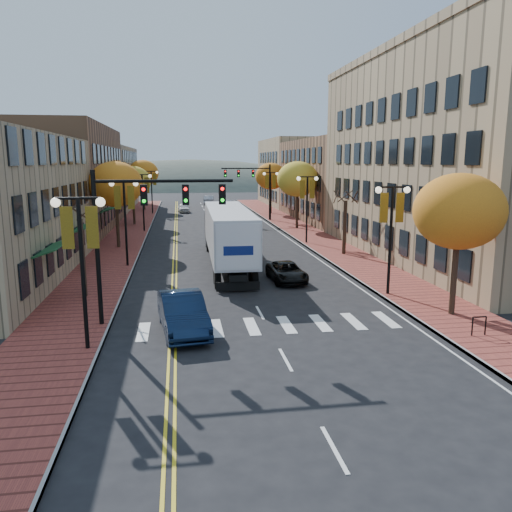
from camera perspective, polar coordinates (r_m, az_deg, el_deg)
name	(u,v)px	position (r m, az deg, el deg)	size (l,w,h in m)	color
ground	(275,341)	(21.01, 2.23, -9.70)	(200.00, 200.00, 0.00)	black
sidewalk_left	(128,234)	(52.59, -14.38, 2.48)	(4.00, 85.00, 0.15)	brown
sidewalk_right	(300,230)	(53.87, 5.06, 2.97)	(4.00, 85.00, 0.15)	brown
building_left_mid	(51,179)	(56.90, -22.42, 8.11)	(12.00, 24.00, 11.00)	brown
building_left_far	(91,179)	(81.44, -18.30, 8.40)	(12.00, 26.00, 9.50)	#9E8966
building_right_near	(476,159)	(41.77, 23.88, 10.08)	(15.00, 28.00, 15.00)	#997F5B
building_right_mid	(356,180)	(65.29, 11.33, 8.50)	(15.00, 24.00, 10.00)	brown
building_right_far	(311,172)	(86.27, 6.29, 9.47)	(15.00, 20.00, 11.00)	#9E8966
tree_left_a	(82,258)	(28.27, -19.22, -0.22)	(0.28, 0.28, 4.20)	#382619
tree_left_b	(116,184)	(43.67, -15.76, 7.87)	(4.48, 4.48, 7.21)	#382619
tree_left_c	(133,182)	(59.59, -13.92, 8.25)	(4.16, 4.16, 6.69)	#382619
tree_left_d	(143,173)	(77.51, -12.79, 9.21)	(4.61, 4.61, 7.42)	#382619
tree_right_a	(459,212)	(24.97, 22.18, 4.71)	(4.16, 4.16, 6.69)	#382619
tree_right_b	(345,227)	(39.78, 10.08, 3.24)	(0.28, 0.28, 4.20)	#382619
tree_right_c	(298,179)	(54.87, 4.77, 8.74)	(4.48, 4.48, 7.21)	#382619
tree_right_d	(271,176)	(70.52, 1.70, 9.09)	(4.35, 4.35, 7.00)	#382619
lamp_left_a	(81,244)	(19.91, -19.39, 1.34)	(1.96, 0.36, 6.05)	black
lamp_left_b	(125,206)	(35.64, -14.77, 5.50)	(1.96, 0.36, 6.05)	black
lamp_left_c	(143,191)	(53.54, -12.83, 7.23)	(1.96, 0.36, 6.05)	black
lamp_left_d	(151,184)	(71.48, -11.86, 8.09)	(1.96, 0.36, 6.05)	black
lamp_right_a	(391,219)	(27.89, 15.22, 4.11)	(1.96, 0.36, 6.05)	black
lamp_right_b	(307,196)	(44.87, 5.87, 6.81)	(1.96, 0.36, 6.05)	black
lamp_right_c	(271,186)	(62.43, 1.68, 7.96)	(1.96, 0.36, 6.05)	black
traffic_mast_near	(141,217)	(22.51, -13.04, 4.31)	(6.10, 0.35, 7.00)	black
traffic_mast_far	(254,181)	(62.06, -0.18, 8.53)	(6.10, 0.34, 7.00)	black
semi_truck	(227,232)	(35.57, -3.34, 2.80)	(2.95, 16.64, 4.15)	black
navy_sedan	(183,313)	(22.11, -8.38, -6.45)	(1.79, 5.12, 1.69)	black
black_suv	(287,272)	(31.03, 3.52, -1.82)	(1.98, 4.28, 1.19)	black
car_far_white	(184,208)	(74.04, -8.27, 5.47)	(1.56, 3.87, 1.32)	white
car_far_silver	(229,205)	(76.75, -3.16, 5.79)	(2.01, 4.94, 1.43)	#A9A8AF
car_far_oncoming	(209,200)	(87.12, -5.40, 6.39)	(1.63, 4.66, 1.54)	#ADACB4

